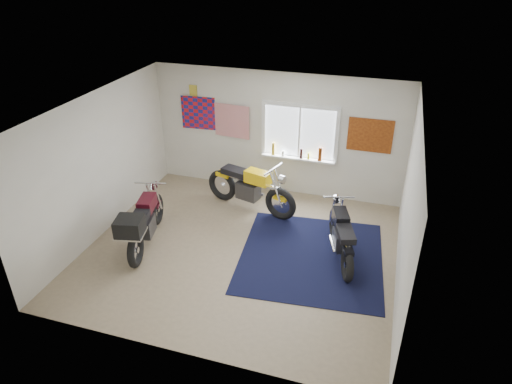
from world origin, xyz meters
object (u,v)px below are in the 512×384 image
(black_chrome_bike, at_px, (341,236))
(maroon_tourer, at_px, (143,223))
(navy_rug, at_px, (311,256))
(yellow_triumph, at_px, (250,188))

(black_chrome_bike, distance_m, maroon_tourer, 3.56)
(navy_rug, height_order, black_chrome_bike, black_chrome_bike)
(yellow_triumph, height_order, black_chrome_bike, yellow_triumph)
(yellow_triumph, bearing_deg, navy_rug, -23.89)
(yellow_triumph, bearing_deg, black_chrome_bike, -13.03)
(navy_rug, distance_m, maroon_tourer, 3.10)
(navy_rug, relative_size, yellow_triumph, 1.23)
(maroon_tourer, bearing_deg, navy_rug, -91.30)
(yellow_triumph, xyz_separation_m, black_chrome_bike, (2.05, -1.14, -0.06))
(black_chrome_bike, relative_size, maroon_tourer, 0.91)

